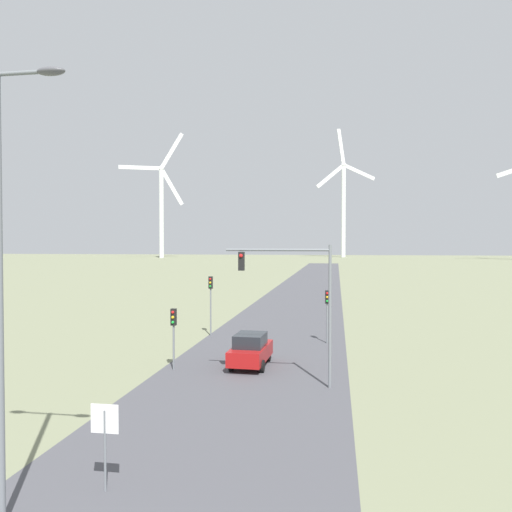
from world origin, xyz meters
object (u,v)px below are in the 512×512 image
(stop_sign_near, at_px, (105,430))
(car_approaching, at_px, (251,350))
(traffic_light_mast_overhead, at_px, (295,286))
(traffic_light_post_mid_left, at_px, (211,292))
(wind_turbine_left, at_px, (343,201))
(wind_turbine_far_left, at_px, (161,202))
(traffic_light_post_near_right, at_px, (327,304))
(traffic_light_post_near_left, at_px, (174,325))

(stop_sign_near, relative_size, car_approaching, 0.58)
(traffic_light_mast_overhead, bearing_deg, traffic_light_post_mid_left, 120.79)
(stop_sign_near, bearing_deg, wind_turbine_left, 87.74)
(stop_sign_near, relative_size, traffic_light_post_mid_left, 0.55)
(traffic_light_post_mid_left, height_order, wind_turbine_far_left, wind_turbine_far_left)
(traffic_light_post_mid_left, bearing_deg, car_approaching, -62.40)
(traffic_light_post_near_right, bearing_deg, traffic_light_post_near_left, -132.77)
(traffic_light_post_mid_left, relative_size, car_approaching, 1.05)
(traffic_light_post_near_left, xyz_separation_m, car_approaching, (3.94, 1.53, -1.53))
(stop_sign_near, height_order, traffic_light_mast_overhead, traffic_light_mast_overhead)
(traffic_light_post_near_right, bearing_deg, wind_turbine_left, 88.96)
(traffic_light_post_near_left, height_order, traffic_light_mast_overhead, traffic_light_mast_overhead)
(traffic_light_post_near_right, height_order, wind_turbine_far_left, wind_turbine_far_left)
(traffic_light_mast_overhead, bearing_deg, traffic_light_post_near_right, 82.82)
(wind_turbine_left, bearing_deg, stop_sign_near, -92.26)
(wind_turbine_far_left, bearing_deg, traffic_light_post_near_left, -69.93)
(car_approaching, distance_m, wind_turbine_far_left, 219.43)
(traffic_light_post_near_left, bearing_deg, wind_turbine_far_left, 110.07)
(stop_sign_near, xyz_separation_m, traffic_light_post_near_right, (5.63, 21.56, 0.97))
(traffic_light_post_near_left, xyz_separation_m, wind_turbine_left, (12.05, 231.79, 26.17))
(traffic_light_post_near_left, height_order, car_approaching, traffic_light_post_near_left)
(stop_sign_near, height_order, wind_turbine_left, wind_turbine_left)
(wind_turbine_far_left, height_order, wind_turbine_left, wind_turbine_left)
(traffic_light_mast_overhead, xyz_separation_m, car_approaching, (-2.73, 3.53, -3.90))
(traffic_light_post_near_right, height_order, traffic_light_post_mid_left, traffic_light_post_mid_left)
(traffic_light_mast_overhead, relative_size, wind_turbine_left, 0.10)
(car_approaching, bearing_deg, wind_turbine_left, 87.98)
(traffic_light_post_mid_left, xyz_separation_m, wind_turbine_left, (12.59, 221.69, 25.41))
(wind_turbine_left, bearing_deg, traffic_light_post_mid_left, -93.25)
(stop_sign_near, distance_m, traffic_light_post_near_left, 13.14)
(traffic_light_post_near_right, xyz_separation_m, wind_turbine_far_left, (-82.81, 196.04, 24.26))
(stop_sign_near, bearing_deg, traffic_light_post_near_left, 100.44)
(stop_sign_near, bearing_deg, traffic_light_post_near_right, 75.36)
(traffic_light_post_mid_left, distance_m, traffic_light_mast_overhead, 14.17)
(traffic_light_post_mid_left, height_order, car_approaching, traffic_light_post_mid_left)
(stop_sign_near, bearing_deg, traffic_light_post_mid_left, 97.23)
(traffic_light_post_mid_left, relative_size, wind_turbine_left, 0.07)
(traffic_light_mast_overhead, xyz_separation_m, wind_turbine_far_left, (-81.47, 206.69, 22.10))
(traffic_light_post_near_right, relative_size, traffic_light_post_mid_left, 0.82)
(traffic_light_post_near_right, relative_size, car_approaching, 0.87)
(wind_turbine_left, bearing_deg, wind_turbine_far_left, -162.67)
(traffic_light_post_near_right, distance_m, wind_turbine_left, 224.67)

